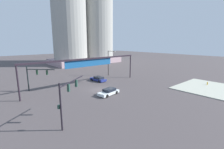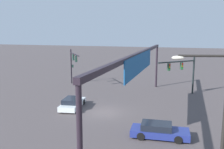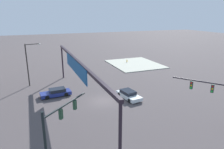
{
  "view_description": "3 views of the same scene",
  "coord_description": "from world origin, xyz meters",
  "px_view_note": "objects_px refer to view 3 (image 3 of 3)",
  "views": [
    {
      "loc": [
        -19.49,
        -26.6,
        10.12
      ],
      "look_at": [
        2.93,
        -1.17,
        3.16
      ],
      "focal_mm": 25.45,
      "sensor_mm": 36.0,
      "label": 1
    },
    {
      "loc": [
        24.14,
        8.33,
        8.57
      ],
      "look_at": [
        -1.59,
        0.37,
        3.88
      ],
      "focal_mm": 39.85,
      "sensor_mm": 36.0,
      "label": 2
    },
    {
      "loc": [
        -26.94,
        9.45,
        12.52
      ],
      "look_at": [
        2.46,
        -2.3,
        3.21
      ],
      "focal_mm": 33.18,
      "sensor_mm": 36.0,
      "label": 3
    }
  ],
  "objects_px": {
    "traffic_signal_near_corner": "(214,94)",
    "sedan_car_approaching": "(129,95)",
    "fire_hydrant_on_curb": "(127,61)",
    "sedan_car_waiting_far": "(56,93)",
    "traffic_signal_opposite_side": "(58,121)",
    "streetlamp_curved_arm": "(29,61)"
  },
  "relations": [
    {
      "from": "traffic_signal_near_corner",
      "to": "sedan_car_approaching",
      "type": "xyz_separation_m",
      "value": [
        10.91,
        5.12,
        -3.37
      ]
    },
    {
      "from": "fire_hydrant_on_curb",
      "to": "sedan_car_waiting_far",
      "type": "bearing_deg",
      "value": 129.46
    },
    {
      "from": "sedan_car_approaching",
      "to": "sedan_car_waiting_far",
      "type": "xyz_separation_m",
      "value": [
        5.06,
        10.26,
        0.0
      ]
    },
    {
      "from": "traffic_signal_opposite_side",
      "to": "fire_hydrant_on_curb",
      "type": "distance_m",
      "value": 38.87
    },
    {
      "from": "traffic_signal_near_corner",
      "to": "fire_hydrant_on_curb",
      "type": "bearing_deg",
      "value": -45.36
    },
    {
      "from": "sedan_car_approaching",
      "to": "fire_hydrant_on_curb",
      "type": "relative_size",
      "value": 6.67
    },
    {
      "from": "traffic_signal_near_corner",
      "to": "sedan_car_waiting_far",
      "type": "xyz_separation_m",
      "value": [
        15.98,
        15.38,
        -3.37
      ]
    },
    {
      "from": "sedan_car_waiting_far",
      "to": "sedan_car_approaching",
      "type": "bearing_deg",
      "value": 149.45
    },
    {
      "from": "sedan_car_waiting_far",
      "to": "streetlamp_curved_arm",
      "type": "bearing_deg",
      "value": -66.85
    },
    {
      "from": "sedan_car_approaching",
      "to": "fire_hydrant_on_curb",
      "type": "bearing_deg",
      "value": 146.53
    },
    {
      "from": "streetlamp_curved_arm",
      "to": "sedan_car_waiting_far",
      "type": "distance_m",
      "value": 8.6
    },
    {
      "from": "traffic_signal_near_corner",
      "to": "sedan_car_approaching",
      "type": "relative_size",
      "value": 1.2
    },
    {
      "from": "traffic_signal_near_corner",
      "to": "fire_hydrant_on_curb",
      "type": "distance_m",
      "value": 33.5
    },
    {
      "from": "streetlamp_curved_arm",
      "to": "sedan_car_waiting_far",
      "type": "xyz_separation_m",
      "value": [
        -6.8,
        -3.53,
        -3.89
      ]
    },
    {
      "from": "traffic_signal_near_corner",
      "to": "sedan_car_waiting_far",
      "type": "relative_size",
      "value": 1.19
    },
    {
      "from": "traffic_signal_near_corner",
      "to": "streetlamp_curved_arm",
      "type": "height_order",
      "value": "streetlamp_curved_arm"
    },
    {
      "from": "traffic_signal_near_corner",
      "to": "traffic_signal_opposite_side",
      "type": "distance_m",
      "value": 16.92
    },
    {
      "from": "sedan_car_waiting_far",
      "to": "fire_hydrant_on_curb",
      "type": "xyz_separation_m",
      "value": [
        16.94,
        -20.58,
        -0.09
      ]
    },
    {
      "from": "streetlamp_curved_arm",
      "to": "sedan_car_waiting_far",
      "type": "relative_size",
      "value": 1.58
    },
    {
      "from": "traffic_signal_near_corner",
      "to": "fire_hydrant_on_curb",
      "type": "xyz_separation_m",
      "value": [
        32.91,
        -5.2,
        -3.46
      ]
    },
    {
      "from": "sedan_car_approaching",
      "to": "streetlamp_curved_arm",
      "type": "bearing_deg",
      "value": -139.06
    },
    {
      "from": "traffic_signal_near_corner",
      "to": "streetlamp_curved_arm",
      "type": "xyz_separation_m",
      "value": [
        22.78,
        18.91,
        0.52
      ]
    }
  ]
}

